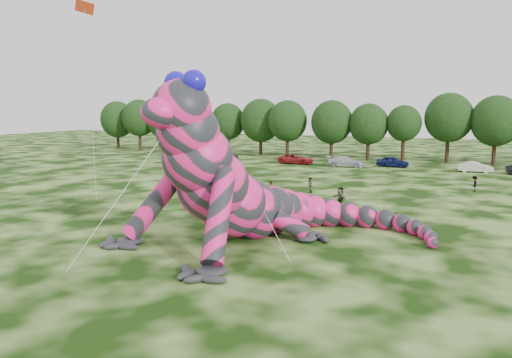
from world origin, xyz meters
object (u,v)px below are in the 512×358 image
at_px(tree_8, 368,132).
at_px(tree_2, 165,126).
at_px(car_4, 393,162).
at_px(car_3, 346,162).
at_px(car_5, 475,167).
at_px(spectator_0, 270,190).
at_px(tree_1, 140,125).
at_px(car_1, 224,156).
at_px(tree_6, 287,129).
at_px(tree_9, 403,134).
at_px(car_2, 296,159).
at_px(tree_5, 261,127).
at_px(spectator_2, 474,184).
at_px(tree_10, 448,128).
at_px(inflatable_gecko, 250,157).
at_px(tree_0, 118,125).
at_px(tree_11, 495,130).
at_px(flying_kite, 86,23).
at_px(tree_7, 332,130).
at_px(tree_3, 194,127).
at_px(spectator_5, 340,198).
at_px(car_0, 180,153).
at_px(spectator_1, 310,185).
at_px(tree_4, 228,128).

bearing_deg(tree_8, tree_2, 177.38).
relative_size(tree_2, car_4, 2.17).
distance_m(car_3, car_5, 16.77).
distance_m(tree_2, spectator_0, 53.96).
distance_m(tree_1, car_1, 25.50).
distance_m(tree_6, tree_9, 18.64).
relative_size(tree_8, car_2, 1.69).
height_order(car_2, car_4, car_4).
bearing_deg(tree_5, car_1, -101.42).
xyz_separation_m(tree_2, spectator_2, (54.16, -26.91, -4.03)).
bearing_deg(spectator_2, tree_10, -163.86).
distance_m(inflatable_gecko, tree_1, 68.55).
bearing_deg(tree_0, tree_6, -3.94).
xyz_separation_m(tree_10, spectator_2, (3.74, -26.73, -4.46)).
height_order(car_2, car_3, car_3).
height_order(tree_11, spectator_2, tree_11).
distance_m(flying_kite, tree_1, 58.40).
xyz_separation_m(inflatable_gecko, car_5, (13.76, 40.89, -4.54)).
xyz_separation_m(tree_9, car_5, (10.26, -9.30, -3.64)).
height_order(tree_2, car_1, tree_2).
bearing_deg(tree_1, spectator_0, -42.14).
xyz_separation_m(tree_7, car_1, (-15.10, -8.55, -3.99)).
height_order(tree_5, car_2, tree_5).
bearing_deg(tree_3, spectator_5, -46.88).
relative_size(tree_8, car_1, 1.97).
xyz_separation_m(car_0, spectator_1, (30.11, -24.52, 0.05)).
bearing_deg(tree_4, tree_10, -0.21).
relative_size(flying_kite, tree_10, 1.60).
distance_m(tree_11, car_1, 40.44).
xyz_separation_m(tree_0, tree_1, (6.20, -1.18, 0.15)).
xyz_separation_m(tree_9, spectator_5, (-0.14, -39.41, -3.40)).
bearing_deg(tree_3, car_1, -39.91).
xyz_separation_m(tree_3, car_3, (30.29, -9.84, -3.97)).
bearing_deg(car_5, tree_0, 76.23).
height_order(car_1, spectator_1, spectator_1).
xyz_separation_m(tree_7, car_0, (-23.76, -7.63, -4.01)).
bearing_deg(inflatable_gecko, tree_5, 134.28).
relative_size(tree_11, spectator_1, 6.45).
bearing_deg(car_0, car_5, -101.73).
height_order(inflatable_gecko, tree_4, inflatable_gecko).
height_order(tree_4, tree_6, tree_6).
distance_m(flying_kite, tree_2, 56.39).
distance_m(inflatable_gecko, tree_3, 59.99).
xyz_separation_m(tree_10, car_5, (3.93, -10.54, -4.55)).
distance_m(tree_7, car_1, 17.80).
bearing_deg(tree_11, car_5, -103.63).
relative_size(tree_1, car_4, 2.21).
bearing_deg(car_1, tree_3, 57.54).
distance_m(tree_4, car_4, 31.80).
bearing_deg(spectator_5, tree_2, 173.66).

